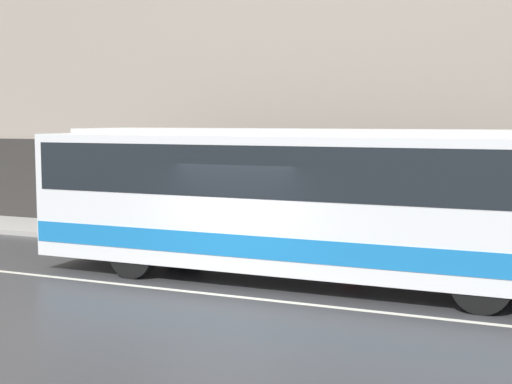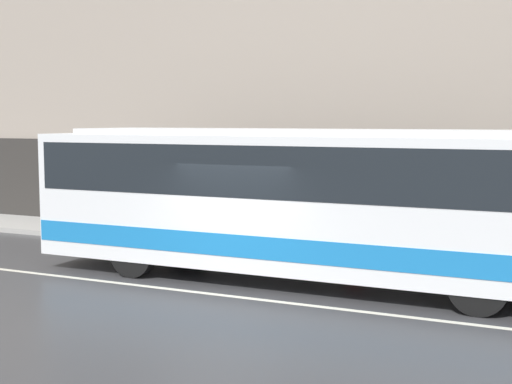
{
  "view_description": "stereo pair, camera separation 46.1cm",
  "coord_description": "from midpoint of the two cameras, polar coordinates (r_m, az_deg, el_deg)",
  "views": [
    {
      "loc": [
        5.89,
        -12.14,
        3.39
      ],
      "look_at": [
        -0.09,
        1.75,
        1.84
      ],
      "focal_mm": 50.0,
      "sensor_mm": 36.0,
      "label": 1
    },
    {
      "loc": [
        6.31,
        -11.95,
        3.39
      ],
      "look_at": [
        -0.09,
        1.75,
        1.84
      ],
      "focal_mm": 50.0,
      "sensor_mm": 36.0,
      "label": 2
    }
  ],
  "objects": [
    {
      "name": "sidewalk",
      "position": [
        18.6,
        3.76,
        -4.45
      ],
      "size": [
        60.0,
        2.42,
        0.14
      ],
      "color": "#A09E99",
      "rests_on": "ground_plane"
    },
    {
      "name": "lane_stripe",
      "position": [
        13.92,
        -3.51,
        -8.25
      ],
      "size": [
        54.0,
        0.14,
        0.01
      ],
      "color": "beige",
      "rests_on": "ground_plane"
    },
    {
      "name": "ground_plane",
      "position": [
        13.92,
        -3.51,
        -8.27
      ],
      "size": [
        60.0,
        60.0,
        0.0
      ],
      "primitive_type": "plane",
      "color": "#38383A"
    },
    {
      "name": "building_facade",
      "position": [
        19.67,
        5.21,
        11.39
      ],
      "size": [
        60.0,
        0.35,
        11.0
      ],
      "color": "gray",
      "rests_on": "ground_plane"
    },
    {
      "name": "transit_bus",
      "position": [
        14.89,
        1.93,
        -0.31
      ],
      "size": [
        11.18,
        2.61,
        3.19
      ],
      "color": "white",
      "rests_on": "ground_plane"
    },
    {
      "name": "pedestrian_waiting",
      "position": [
        18.43,
        6.93,
        -2.08
      ],
      "size": [
        0.36,
        0.36,
        1.56
      ],
      "color": "maroon",
      "rests_on": "sidewalk"
    }
  ]
}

